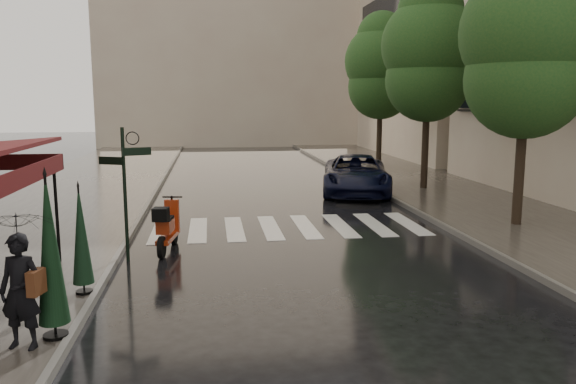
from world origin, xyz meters
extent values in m
plane|color=black|center=(0.00, 0.00, 0.00)|extent=(120.00, 120.00, 0.00)
cube|color=#38332D|center=(-4.50, 12.00, 0.06)|extent=(6.00, 60.00, 0.12)
cube|color=#38332D|center=(10.25, 12.00, 0.06)|extent=(5.50, 60.00, 0.12)
cube|color=#595651|center=(-1.45, 12.00, 0.07)|extent=(0.12, 60.00, 0.16)
cube|color=#595651|center=(7.45, 12.00, 0.07)|extent=(0.12, 60.00, 0.16)
cube|color=silver|center=(-0.70, 6.00, 0.01)|extent=(0.50, 3.20, 0.01)
cube|color=silver|center=(0.35, 6.00, 0.01)|extent=(0.50, 3.20, 0.01)
cube|color=silver|center=(1.40, 6.00, 0.01)|extent=(0.50, 3.20, 0.01)
cube|color=silver|center=(2.45, 6.00, 0.01)|extent=(0.50, 3.20, 0.01)
cube|color=silver|center=(3.50, 6.00, 0.01)|extent=(0.50, 3.20, 0.01)
cube|color=silver|center=(4.55, 6.00, 0.01)|extent=(0.50, 3.20, 0.01)
cube|color=silver|center=(5.60, 6.00, 0.01)|extent=(0.50, 3.20, 0.01)
cube|color=silver|center=(6.65, 6.00, 0.01)|extent=(0.50, 3.20, 0.01)
cube|color=#410911|center=(-2.52, -0.50, 2.35)|extent=(0.04, 7.00, 0.35)
cylinder|color=black|center=(-2.65, 2.75, 1.29)|extent=(0.07, 0.07, 2.35)
cylinder|color=black|center=(-1.20, 3.00, 1.55)|extent=(0.08, 0.08, 3.10)
cube|color=black|center=(-0.90, 3.00, 2.55)|extent=(0.62, 0.26, 0.18)
cube|color=black|center=(-1.48, 3.00, 2.35)|extent=(0.56, 0.29, 0.18)
cube|color=tan|center=(16.50, 26.00, 9.25)|extent=(8.00, 16.00, 18.50)
cube|color=tan|center=(3.00, 38.00, 10.00)|extent=(22.00, 6.00, 20.00)
cylinder|color=black|center=(9.60, 5.00, 2.25)|extent=(0.28, 0.28, 4.26)
sphere|color=#163E17|center=(9.60, 5.00, 4.30)|extent=(3.40, 3.40, 3.40)
sphere|color=#163E17|center=(9.60, 5.00, 5.59)|extent=(3.80, 3.80, 3.80)
cylinder|color=black|center=(9.50, 12.00, 2.36)|extent=(0.28, 0.28, 4.48)
sphere|color=#163E17|center=(9.50, 12.00, 4.52)|extent=(3.40, 3.40, 3.40)
sphere|color=#163E17|center=(9.50, 12.00, 5.88)|extent=(3.80, 3.80, 3.80)
sphere|color=#163E17|center=(9.50, 12.00, 7.16)|extent=(2.60, 2.60, 2.60)
cylinder|color=black|center=(9.70, 19.00, 2.30)|extent=(0.28, 0.28, 4.37)
sphere|color=#163E17|center=(9.70, 19.00, 4.41)|extent=(3.40, 3.40, 3.40)
sphere|color=#163E17|center=(9.70, 19.00, 5.74)|extent=(3.80, 3.80, 3.80)
sphere|color=#163E17|center=(9.70, 19.00, 6.98)|extent=(2.60, 2.60, 2.60)
imported|color=black|center=(-2.00, -1.83, 0.97)|extent=(0.70, 0.55, 1.70)
imported|color=black|center=(-2.00, -1.83, 2.13)|extent=(1.23, 1.25, 0.92)
cube|color=#542B16|center=(-1.76, -1.89, 1.12)|extent=(0.21, 0.34, 0.36)
cylinder|color=black|center=(-0.44, 3.11, 0.27)|extent=(0.19, 0.54, 0.53)
cylinder|color=black|center=(-0.23, 4.49, 0.27)|extent=(0.19, 0.54, 0.53)
cube|color=#98290D|center=(-0.33, 3.83, 0.36)|extent=(0.52, 1.48, 0.11)
cube|color=#98290D|center=(-0.37, 3.55, 0.69)|extent=(0.42, 0.65, 0.31)
cube|color=#98290D|center=(-0.25, 4.32, 0.78)|extent=(0.37, 0.18, 0.83)
cylinder|color=black|center=(-0.24, 4.43, 1.25)|extent=(0.51, 0.12, 0.04)
cube|color=black|center=(-0.43, 3.14, 1.06)|extent=(0.40, 0.38, 0.31)
imported|color=black|center=(6.53, 11.73, 0.77)|extent=(3.70, 5.94, 1.53)
cylinder|color=black|center=(-1.65, -1.50, 0.14)|extent=(0.38, 0.38, 0.05)
cylinder|color=black|center=(-1.65, -1.50, 1.40)|extent=(0.04, 0.04, 2.45)
cone|color=black|center=(-1.65, -1.50, 1.52)|extent=(0.46, 0.46, 2.33)
cylinder|color=black|center=(-1.65, 0.50, 0.14)|extent=(0.32, 0.32, 0.05)
cylinder|color=black|center=(-1.65, 0.50, 1.15)|extent=(0.04, 0.04, 1.97)
cone|color=black|center=(-1.65, 0.50, 1.25)|extent=(0.39, 0.39, 1.87)
camera|label=1|loc=(0.75, -10.01, 3.68)|focal=35.00mm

